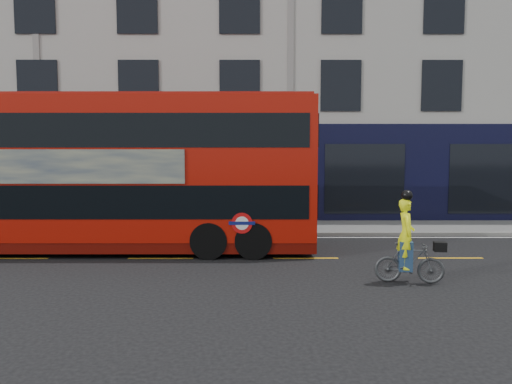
{
  "coord_description": "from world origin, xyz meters",
  "views": [
    {
      "loc": [
        -1.39,
        -12.03,
        3.02
      ],
      "look_at": [
        -1.37,
        2.01,
        1.79
      ],
      "focal_mm": 35.0,
      "sensor_mm": 36.0,
      "label": 1
    }
  ],
  "objects": [
    {
      "name": "kerb",
      "position": [
        0.0,
        5.0,
        0.07
      ],
      "size": [
        60.0,
        0.12,
        0.13
      ],
      "primitive_type": "cube",
      "color": "gray",
      "rests_on": "ground"
    },
    {
      "name": "bus",
      "position": [
        -5.26,
        2.57,
        2.32
      ],
      "size": [
        11.26,
        2.63,
        4.53
      ],
      "rotation": [
        0.0,
        0.0,
        -0.0
      ],
      "color": "#A81106",
      "rests_on": "ground"
    },
    {
      "name": "cyclist",
      "position": [
        2.05,
        -1.02,
        0.71
      ],
      "size": [
        1.58,
        0.66,
        2.1
      ],
      "rotation": [
        0.0,
        0.0,
        -0.15
      ],
      "color": "#434547",
      "rests_on": "ground"
    },
    {
      "name": "pavement",
      "position": [
        0.0,
        6.5,
        0.06
      ],
      "size": [
        60.0,
        3.0,
        0.12
      ],
      "primitive_type": "cube",
      "color": "slate",
      "rests_on": "ground"
    },
    {
      "name": "lane_dashes",
      "position": [
        0.0,
        1.5,
        0.0
      ],
      "size": [
        58.0,
        0.12,
        0.01
      ],
      "primitive_type": null,
      "color": "gold",
      "rests_on": "ground"
    },
    {
      "name": "building_terrace",
      "position": [
        0.0,
        12.94,
        7.49
      ],
      "size": [
        50.0,
        10.07,
        15.0
      ],
      "color": "#AAA9A1",
      "rests_on": "ground"
    },
    {
      "name": "road_edge_line",
      "position": [
        0.0,
        4.7,
        0.0
      ],
      "size": [
        58.0,
        0.1,
        0.01
      ],
      "primitive_type": "cube",
      "color": "silver",
      "rests_on": "ground"
    },
    {
      "name": "ground",
      "position": [
        0.0,
        0.0,
        0.0
      ],
      "size": [
        120.0,
        120.0,
        0.0
      ],
      "primitive_type": "plane",
      "color": "black",
      "rests_on": "ground"
    }
  ]
}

